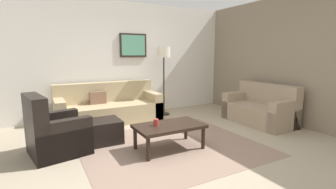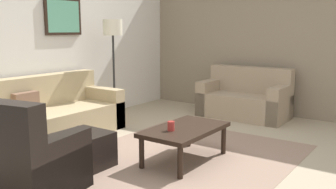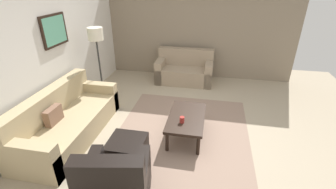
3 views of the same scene
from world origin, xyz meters
The scene contains 12 objects.
ground_plane centered at (0.00, 0.00, 0.00)m, with size 8.00×8.00×0.00m, color tan.
rear_partition centered at (0.00, 2.60, 1.40)m, with size 6.00×0.12×2.80m, color silver.
stone_feature_panel centered at (3.00, 0.00, 1.40)m, with size 0.12×5.20×2.80m, color gray.
area_rug centered at (0.00, 0.00, 0.00)m, with size 2.86×2.44×0.01m, color gray.
couch_main centered at (-0.49, 2.09, 0.30)m, with size 2.29×0.92×0.88m.
couch_loveseat centered at (2.49, 0.29, 0.30)m, with size 0.80×1.52×0.88m.
armchair_leather centered at (-1.74, 0.60, 0.31)m, with size 0.93×0.93×0.95m.
ottoman centered at (-0.93, 0.75, 0.20)m, with size 0.56×0.56×0.40m, color black.
coffee_table centered at (-0.07, -0.07, 0.36)m, with size 1.10×0.64×0.41m.
cup centered at (-0.28, -0.02, 0.46)m, with size 0.08×0.08×0.11m, color #B2332D.
lamp_standing centered at (0.92, 2.01, 1.41)m, with size 0.32×0.32×1.71m.
framed_artwork centered at (0.32, 2.51, 1.75)m, with size 0.70×0.04×0.58m.
Camera 3 is at (-3.67, -0.44, 2.65)m, focal length 25.26 mm.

